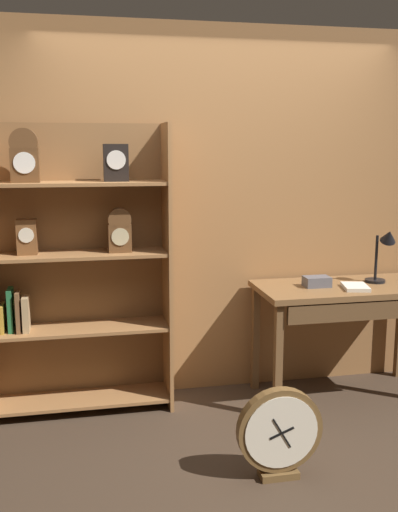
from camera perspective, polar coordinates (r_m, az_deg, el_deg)
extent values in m
plane|color=#3D2D21|center=(3.44, 7.20, -20.52)|extent=(10.00, 10.00, 0.00)
cube|color=#9E6B3D|center=(4.21, 1.95, 4.14)|extent=(4.80, 0.05, 2.60)
cube|color=#9E6B3D|center=(3.96, -3.11, -1.21)|extent=(0.03, 0.34, 1.92)
cube|color=brown|center=(4.08, -11.85, -1.08)|extent=(1.23, 0.01, 1.92)
cube|color=#9E6B3D|center=(4.20, -11.39, -13.46)|extent=(1.18, 0.32, 0.02)
cube|color=#9E6B3D|center=(4.02, -11.65, -6.92)|extent=(1.18, 0.32, 0.02)
cube|color=#9E6B3D|center=(3.90, -11.92, 0.11)|extent=(1.18, 0.32, 0.02)
cube|color=#9E6B3D|center=(3.85, -12.18, 6.89)|extent=(1.18, 0.32, 0.02)
cube|color=brown|center=(3.84, -16.56, 8.44)|extent=(0.17, 0.08, 0.21)
cylinder|color=brown|center=(3.84, -16.67, 10.55)|extent=(0.17, 0.08, 0.17)
cylinder|color=white|center=(3.79, -16.63, 8.67)|extent=(0.13, 0.01, 0.13)
cube|color=brown|center=(3.92, -16.38, 1.79)|extent=(0.13, 0.10, 0.23)
cylinder|color=silver|center=(3.86, -16.45, 1.94)|extent=(0.10, 0.01, 0.10)
cube|color=black|center=(3.84, -8.08, 8.96)|extent=(0.16, 0.07, 0.24)
cylinder|color=silver|center=(3.80, -8.05, 9.23)|extent=(0.12, 0.01, 0.12)
cube|color=brown|center=(3.88, -7.70, 1.73)|extent=(0.15, 0.08, 0.19)
cylinder|color=brown|center=(3.86, -7.75, 3.56)|extent=(0.15, 0.08, 0.15)
cylinder|color=#C6B78C|center=(3.83, -7.66, 1.86)|extent=(0.11, 0.01, 0.11)
cube|color=#B78C2D|center=(4.03, -18.53, -5.73)|extent=(0.02, 0.17, 0.18)
cube|color=#236638|center=(4.02, -17.82, -4.99)|extent=(0.03, 0.16, 0.28)
cube|color=brown|center=(3.98, -17.15, -5.18)|extent=(0.02, 0.14, 0.27)
cube|color=tan|center=(3.98, -16.47, -5.42)|extent=(0.04, 0.13, 0.23)
cube|color=brown|center=(4.24, 14.18, -3.02)|extent=(1.27, 0.60, 0.04)
cube|color=brown|center=(3.92, 7.69, -10.16)|extent=(0.05, 0.05, 0.78)
cube|color=brown|center=(4.37, 5.51, -7.92)|extent=(0.05, 0.05, 0.78)
cube|color=brown|center=(4.02, 15.85, -5.17)|extent=(1.08, 0.03, 0.12)
cylinder|color=black|center=(4.38, 16.73, -2.32)|extent=(0.14, 0.14, 0.02)
cylinder|color=black|center=(4.35, 16.84, -0.14)|extent=(0.02, 0.02, 0.32)
cone|color=black|center=(4.31, 17.97, 1.85)|extent=(0.13, 0.16, 0.13)
cube|color=#595960|center=(4.14, 11.38, -2.45)|extent=(0.18, 0.12, 0.07)
cube|color=silver|center=(4.15, 14.96, -2.92)|extent=(0.21, 0.25, 0.02)
cube|color=brown|center=(3.43, 7.72, -20.20)|extent=(0.21, 0.11, 0.04)
cylinder|color=brown|center=(3.31, 7.83, -16.39)|extent=(0.47, 0.06, 0.47)
cylinder|color=silver|center=(3.28, 8.04, -16.65)|extent=(0.41, 0.01, 0.41)
cube|color=black|center=(3.28, 8.06, -16.68)|extent=(0.14, 0.01, 0.06)
cube|color=black|center=(3.28, 8.07, -16.69)|extent=(0.11, 0.01, 0.17)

